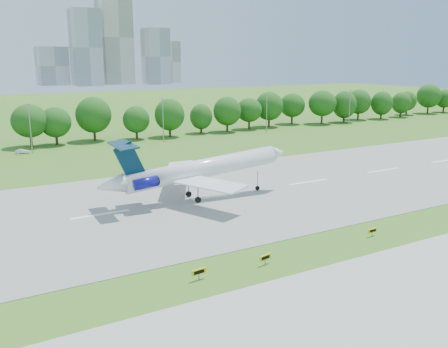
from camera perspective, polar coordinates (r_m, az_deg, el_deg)
ground at (r=65.08m, az=10.06°, el=-7.77°), size 600.00×600.00×0.00m
runway at (r=84.63m, az=-0.87°, el=-2.60°), size 400.00×45.00×0.08m
taxiway at (r=53.84m, az=22.79°, el=-13.21°), size 400.00×23.00×0.08m
tree_line at (r=144.67m, az=-14.05°, el=6.09°), size 288.40×8.40×10.40m
light_poles at (r=134.43m, az=-13.87°, el=5.65°), size 175.90×0.25×12.19m
skyline at (r=458.62m, az=-12.75°, el=13.78°), size 127.00×52.00×80.00m
airliner at (r=81.52m, az=-3.52°, el=0.49°), size 33.84×24.52×10.61m
taxi_sign_left at (r=57.61m, az=4.74°, el=-9.49°), size 1.70×0.53×1.19m
taxi_sign_centre at (r=53.84m, az=-2.89°, el=-11.11°), size 1.75×0.41×1.23m
taxi_sign_right at (r=68.98m, az=16.59°, el=-6.23°), size 1.50×0.22×1.05m
service_vehicle_a at (r=132.43m, az=-22.07°, el=2.41°), size 3.38×1.79×1.06m
service_vehicle_b at (r=132.80m, az=-22.00°, el=2.45°), size 3.46×2.02×1.11m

